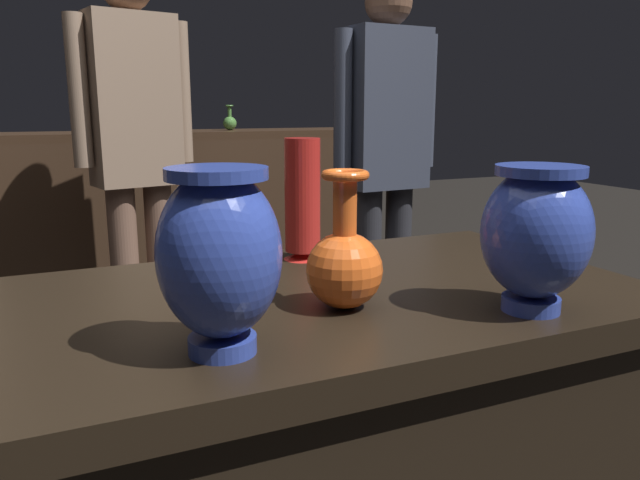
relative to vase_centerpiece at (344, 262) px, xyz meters
The scene contains 8 objects.
back_display_shelf 2.33m from the vase_centerpiece, 91.00° to the left, with size 2.60×0.40×0.99m.
vase_centerpiece is the anchor object (origin of this frame).
vase_tall_behind 0.33m from the vase_centerpiece, 78.98° to the left, with size 0.08×0.08×0.25m.
vase_left_accent 0.25m from the vase_centerpiece, 156.03° to the right, with size 0.16×0.16×0.24m.
vase_right_accent 0.29m from the vase_centerpiece, 27.52° to the right, with size 0.16×0.16×0.22m.
shelf_vase_right 2.35m from the vase_centerpiece, 78.19° to the left, with size 0.07×0.07×0.13m.
visitor_center_back 1.66m from the vase_centerpiece, 92.73° to the left, with size 0.46×0.25×1.64m.
visitor_near_right 1.59m from the vase_centerpiece, 57.68° to the left, with size 0.47×0.20×1.59m.
Camera 1 is at (-0.37, -0.91, 1.11)m, focal length 34.42 mm.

